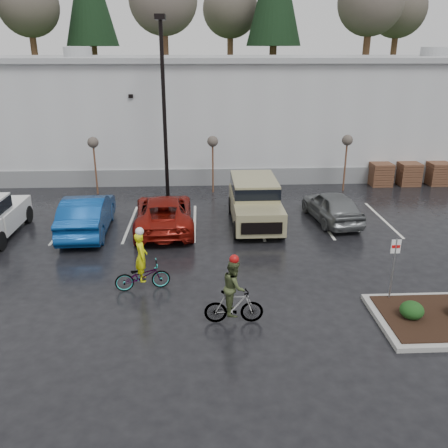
{
  "coord_description": "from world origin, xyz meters",
  "views": [
    {
      "loc": [
        -2.13,
        -12.94,
        7.64
      ],
      "look_at": [
        -1.3,
        4.21,
        1.3
      ],
      "focal_mm": 38.0,
      "sensor_mm": 36.0,
      "label": 1
    }
  ],
  "objects_px": {
    "lamppost": "(163,90)",
    "pallet_stack_c": "(438,173)",
    "sapling_mid": "(213,144)",
    "cyclist_olive": "(234,298)",
    "car_blue": "(87,214)",
    "sapling_east": "(347,143)",
    "pallet_stack_a": "(381,174)",
    "cyclist_hivis": "(142,270)",
    "sapling_west": "(93,146)",
    "car_grey": "(332,206)",
    "pallet_stack_b": "(409,174)",
    "fire_lane_sign": "(394,263)",
    "suv_tan": "(255,203)",
    "car_red": "(164,213)"
  },
  "relations": [
    {
      "from": "pallet_stack_b",
      "to": "pallet_stack_c",
      "type": "bearing_deg",
      "value": 0.0
    },
    {
      "from": "car_blue",
      "to": "cyclist_hivis",
      "type": "bearing_deg",
      "value": 116.15
    },
    {
      "from": "sapling_west",
      "to": "car_blue",
      "type": "xyz_separation_m",
      "value": [
        0.81,
        -6.0,
        -1.88
      ]
    },
    {
      "from": "car_grey",
      "to": "cyclist_olive",
      "type": "relative_size",
      "value": 1.97
    },
    {
      "from": "pallet_stack_a",
      "to": "car_blue",
      "type": "bearing_deg",
      "value": -155.95
    },
    {
      "from": "sapling_west",
      "to": "car_red",
      "type": "bearing_deg",
      "value": -54.01
    },
    {
      "from": "sapling_mid",
      "to": "suv_tan",
      "type": "bearing_deg",
      "value": -71.56
    },
    {
      "from": "sapling_west",
      "to": "cyclist_hivis",
      "type": "height_order",
      "value": "sapling_west"
    },
    {
      "from": "sapling_east",
      "to": "lamppost",
      "type": "bearing_deg",
      "value": -174.29
    },
    {
      "from": "car_red",
      "to": "sapling_mid",
      "type": "bearing_deg",
      "value": -116.27
    },
    {
      "from": "pallet_stack_a",
      "to": "fire_lane_sign",
      "type": "bearing_deg",
      "value": -108.81
    },
    {
      "from": "pallet_stack_a",
      "to": "suv_tan",
      "type": "relative_size",
      "value": 0.26
    },
    {
      "from": "sapling_east",
      "to": "pallet_stack_b",
      "type": "relative_size",
      "value": 2.37
    },
    {
      "from": "fire_lane_sign",
      "to": "car_blue",
      "type": "distance_m",
      "value": 12.94
    },
    {
      "from": "sapling_west",
      "to": "suv_tan",
      "type": "relative_size",
      "value": 0.63
    },
    {
      "from": "sapling_mid",
      "to": "pallet_stack_c",
      "type": "distance_m",
      "value": 13.69
    },
    {
      "from": "pallet_stack_a",
      "to": "cyclist_hivis",
      "type": "height_order",
      "value": "cyclist_hivis"
    },
    {
      "from": "cyclist_olive",
      "to": "suv_tan",
      "type": "bearing_deg",
      "value": -9.63
    },
    {
      "from": "lamppost",
      "to": "suv_tan",
      "type": "xyz_separation_m",
      "value": [
        4.29,
        -4.37,
        -4.66
      ]
    },
    {
      "from": "sapling_west",
      "to": "sapling_mid",
      "type": "relative_size",
      "value": 1.0
    },
    {
      "from": "fire_lane_sign",
      "to": "lamppost",
      "type": "bearing_deg",
      "value": 123.46
    },
    {
      "from": "pallet_stack_a",
      "to": "car_red",
      "type": "relative_size",
      "value": 0.25
    },
    {
      "from": "sapling_west",
      "to": "cyclist_olive",
      "type": "relative_size",
      "value": 1.46
    },
    {
      "from": "suv_tan",
      "to": "pallet_stack_b",
      "type": "bearing_deg",
      "value": 32.75
    },
    {
      "from": "pallet_stack_a",
      "to": "cyclist_hivis",
      "type": "relative_size",
      "value": 0.6
    },
    {
      "from": "car_blue",
      "to": "pallet_stack_b",
      "type": "bearing_deg",
      "value": -160.64
    },
    {
      "from": "sapling_mid",
      "to": "pallet_stack_a",
      "type": "xyz_separation_m",
      "value": [
        10.0,
        1.0,
        -2.05
      ]
    },
    {
      "from": "car_grey",
      "to": "cyclist_olive",
      "type": "bearing_deg",
      "value": 50.99
    },
    {
      "from": "lamppost",
      "to": "cyclist_olive",
      "type": "bearing_deg",
      "value": -77.82
    },
    {
      "from": "cyclist_olive",
      "to": "pallet_stack_c",
      "type": "bearing_deg",
      "value": -41.13
    },
    {
      "from": "lamppost",
      "to": "car_red",
      "type": "xyz_separation_m",
      "value": [
        0.14,
        -4.7,
        -4.93
      ]
    },
    {
      "from": "pallet_stack_c",
      "to": "car_blue",
      "type": "bearing_deg",
      "value": -159.95
    },
    {
      "from": "pallet_stack_c",
      "to": "cyclist_hivis",
      "type": "xyz_separation_m",
      "value": [
        -16.18,
        -12.5,
        0.02
      ]
    },
    {
      "from": "sapling_mid",
      "to": "cyclist_olive",
      "type": "distance_m",
      "value": 13.87
    },
    {
      "from": "lamppost",
      "to": "pallet_stack_c",
      "type": "relative_size",
      "value": 6.83
    },
    {
      "from": "pallet_stack_c",
      "to": "fire_lane_sign",
      "type": "xyz_separation_m",
      "value": [
        -8.2,
        -13.8,
        0.73
      ]
    },
    {
      "from": "pallet_stack_a",
      "to": "fire_lane_sign",
      "type": "xyz_separation_m",
      "value": [
        -4.7,
        -13.8,
        0.73
      ]
    },
    {
      "from": "lamppost",
      "to": "cyclist_hivis",
      "type": "xyz_separation_m",
      "value": [
        -0.18,
        -10.5,
        -4.99
      ]
    },
    {
      "from": "sapling_west",
      "to": "sapling_east",
      "type": "xyz_separation_m",
      "value": [
        14.0,
        0.0,
        0.0
      ]
    },
    {
      "from": "pallet_stack_c",
      "to": "cyclist_olive",
      "type": "height_order",
      "value": "cyclist_olive"
    },
    {
      "from": "sapling_west",
      "to": "car_red",
      "type": "xyz_separation_m",
      "value": [
        4.14,
        -5.7,
        -1.97
      ]
    },
    {
      "from": "sapling_west",
      "to": "pallet_stack_a",
      "type": "xyz_separation_m",
      "value": [
        16.5,
        1.0,
        -2.05
      ]
    },
    {
      "from": "lamppost",
      "to": "fire_lane_sign",
      "type": "height_order",
      "value": "lamppost"
    },
    {
      "from": "lamppost",
      "to": "pallet_stack_c",
      "type": "height_order",
      "value": "lamppost"
    },
    {
      "from": "car_red",
      "to": "cyclist_hivis",
      "type": "height_order",
      "value": "cyclist_hivis"
    },
    {
      "from": "lamppost",
      "to": "pallet_stack_b",
      "type": "distance_m",
      "value": 15.19
    },
    {
      "from": "car_blue",
      "to": "sapling_east",
      "type": "bearing_deg",
      "value": -158.11
    },
    {
      "from": "pallet_stack_b",
      "to": "fire_lane_sign",
      "type": "xyz_separation_m",
      "value": [
        -6.4,
        -13.8,
        0.73
      ]
    },
    {
      "from": "car_grey",
      "to": "fire_lane_sign",
      "type": "bearing_deg",
      "value": 80.97
    },
    {
      "from": "sapling_mid",
      "to": "pallet_stack_a",
      "type": "bearing_deg",
      "value": 5.71
    }
  ]
}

